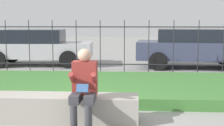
# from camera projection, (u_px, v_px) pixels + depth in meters

# --- Properties ---
(ground_plane) EXTENTS (60.00, 60.00, 0.00)m
(ground_plane) POSITION_uv_depth(u_px,v_px,m) (72.00, 121.00, 5.25)
(ground_plane) COLOR gray
(stone_bench) EXTENTS (2.93, 0.55, 0.45)m
(stone_bench) POSITION_uv_depth(u_px,v_px,m) (51.00, 109.00, 5.24)
(stone_bench) COLOR gray
(stone_bench) RESTS_ON ground_plane
(person_seated_reader) EXTENTS (0.42, 0.73, 1.25)m
(person_seated_reader) POSITION_uv_depth(u_px,v_px,m) (84.00, 86.00, 4.84)
(person_seated_reader) COLOR black
(person_seated_reader) RESTS_ON ground_plane
(grass_berm) EXTENTS (10.31, 3.25, 0.22)m
(grass_berm) POSITION_uv_depth(u_px,v_px,m) (90.00, 86.00, 7.53)
(grass_berm) COLOR #3D7533
(grass_berm) RESTS_ON ground_plane
(iron_fence) EXTENTS (8.31, 0.03, 1.72)m
(iron_fence) POSITION_uv_depth(u_px,v_px,m) (100.00, 46.00, 9.75)
(iron_fence) COLOR #232326
(iron_fence) RESTS_ON ground_plane
(car_parked_right) EXTENTS (4.20, 2.22, 1.41)m
(car_parked_right) POSITION_uv_depth(u_px,v_px,m) (192.00, 47.00, 11.33)
(car_parked_right) COLOR #383D56
(car_parked_right) RESTS_ON ground_plane
(car_parked_left) EXTENTS (4.25, 2.09, 1.37)m
(car_parked_left) POSITION_uv_depth(u_px,v_px,m) (37.00, 46.00, 12.02)
(car_parked_left) COLOR #B7B7BC
(car_parked_left) RESTS_ON ground_plane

